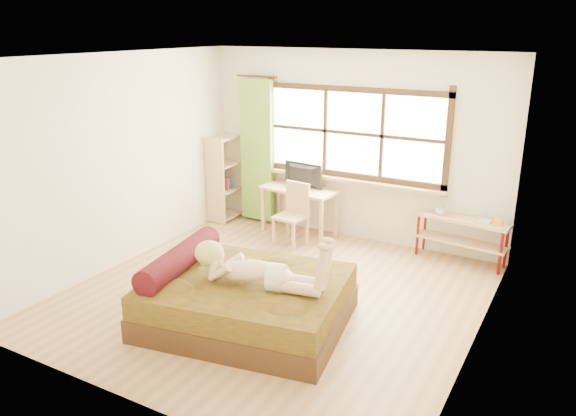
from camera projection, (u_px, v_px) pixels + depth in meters
The scene contains 18 objects.
floor at pixel (274, 295), 6.55m from camera, with size 4.50×4.50×0.00m, color #9E754C.
ceiling at pixel (272, 56), 5.72m from camera, with size 4.50×4.50×0.00m, color white.
wall_back at pixel (353, 147), 8.00m from camera, with size 4.50×4.50×0.00m, color silver.
wall_front at pixel (122, 253), 4.27m from camera, with size 4.50×4.50×0.00m, color silver.
wall_left at pixel (122, 161), 7.18m from camera, with size 4.50×4.50×0.00m, color silver.
wall_right at pixel (486, 216), 5.09m from camera, with size 4.50×4.50×0.00m, color silver.
window at pixel (353, 136), 7.93m from camera, with size 2.80×0.16×1.46m.
curtain at pixel (257, 151), 8.68m from camera, with size 0.55×0.10×2.20m, color olive.
bed at pixel (243, 299), 5.88m from camera, with size 2.24×1.92×0.76m.
woman at pixel (256, 257), 5.59m from camera, with size 1.40×0.40×0.60m, color #DFB38F, non-canonical shape.
kitten at pixel (197, 252), 6.18m from camera, with size 0.30×0.12×0.24m, color black, non-canonical shape.
desk at pixel (299, 194), 8.31m from camera, with size 1.18×0.64×0.71m.
monitor at pixel (301, 176), 8.27m from camera, with size 0.64×0.08×0.37m, color black.
chair at pixel (294, 210), 7.99m from camera, with size 0.44×0.44×0.89m.
pipe_shelf at pixel (463, 230), 7.36m from camera, with size 1.24×0.44×0.68m.
cup at pixel (440, 211), 7.44m from camera, with size 0.13×0.13×0.10m, color gray.
book at pixel (479, 220), 7.22m from camera, with size 0.15×0.20×0.02m, color gray.
bookshelf at pixel (225, 177), 8.96m from camera, with size 0.35×0.60×1.37m.
Camera 1 is at (3.03, -5.08, 3.00)m, focal length 35.00 mm.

